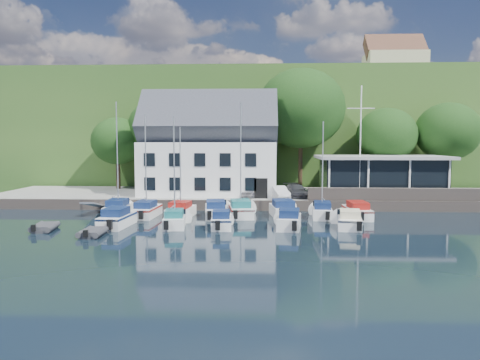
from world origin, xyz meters
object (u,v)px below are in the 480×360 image
Objects in this scene: boat_r1_2 at (180,168)px; boat_r1_1 at (146,167)px; boat_r1_5 at (283,208)px; boat_r1_7 at (357,210)px; boat_r2_3 at (289,218)px; boat_r1_6 at (323,167)px; boat_r1_3 at (216,209)px; boat_r2_0 at (117,217)px; dinghy_0 at (45,226)px; harbor_building at (209,153)px; boat_r2_1 at (174,173)px; club_pavilion at (381,175)px; dinghy_1 at (93,231)px; car_white at (279,192)px; car_blue at (340,192)px; flagpole at (360,142)px; boat_r1_4 at (241,165)px; car_dgrey at (296,190)px; boat_r2_4 at (349,219)px; boat_r2_2 at (221,219)px; boat_r1_0 at (117,165)px; car_silver at (249,191)px.

boat_r1_1 is at bearing -173.80° from boat_r1_2.
boat_r1_7 is (6.34, -0.66, -0.02)m from boat_r1_5.
boat_r1_6 is at bearing 64.76° from boat_r2_3.
boat_r1_3 is at bearing 4.00° from boat_r1_1.
boat_r2_0 reaches higher than dinghy_0.
harbor_building is 14.15m from boat_r2_1.
club_pavilion is at bearing 61.27° from boat_r1_7.
boat_r1_6 reaches higher than boat_r1_3.
dinghy_1 is (-7.88, -8.39, -0.43)m from boat_r1_3.
car_white is 16.47m from boat_r2_0.
car_blue is 5.96m from boat_r1_7.
car_white is 9.31m from flagpole.
boat_r1_1 is (-19.72, -6.00, -2.12)m from flagpole.
boat_r2_3 is (-10.33, -13.74, -2.30)m from club_pavilion.
car_white is 0.63× the size of boat_r1_5.
flagpole is 24.16m from boat_r2_0.
car_blue is 11.47m from boat_r1_4.
boat_r1_1 is (-13.59, -6.92, 2.73)m from car_dgrey.
boat_r1_7 reaches higher than dinghy_1.
boat_r1_1 is at bearing 80.69° from boat_r2_0.
car_dgrey is 18.82m from boat_r2_0.
boat_r2_4 is at bearing -76.58° from car_white.
club_pavilion is 18.79m from boat_r1_3.
car_white is 0.60× the size of boat_r1_7.
car_blue is 5.24m from flagpole.
boat_r1_6 is at bearing -10.95° from boat_r1_4.
boat_r1_4 is (-5.33, -6.39, 2.93)m from car_dgrey.
flagpole is 14.36m from boat_r2_3.
boat_r1_2 is at bearing -98.93° from harbor_building.
boat_r2_2 is 9.83m from boat_r2_4.
boat_r1_0 reaches higher than boat_r1_6.
car_white is 7.82m from boat_r1_3.
car_white is 8.39m from boat_r1_7.
boat_r1_2 is at bearing -125.64° from car_silver.
boat_r1_5 is 7.13m from boat_r2_4.
harbor_building is 2.56× the size of boat_r2_4.
boat_r1_5 is 0.68× the size of boat_r1_6.
flagpole is (6.13, -0.92, 4.85)m from car_dgrey.
boat_r1_0 is 10.97m from boat_r1_4.
car_blue is 0.38× the size of boat_r1_4.
boat_r1_0 is at bearing 175.46° from boat_r1_7.
boat_r1_7 is 4.84m from boat_r2_4.
club_pavilion is 2.34× the size of boat_r2_4.
boat_r1_3 is (3.08, 0.13, -3.55)m from boat_r1_2.
boat_r2_3 is at bearing -67.91° from car_silver.
car_blue reaches higher than boat_r2_0.
car_blue reaches higher than dinghy_1.
boat_r2_2 is (-11.33, -5.18, -0.03)m from boat_r1_7.
boat_r1_6 is at bearing 20.80° from boat_r2_0.
boat_r2_3 is at bearing -126.92° from club_pavilion.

